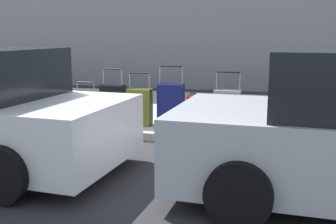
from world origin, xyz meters
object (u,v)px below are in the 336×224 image
suitcase_teal_8 (86,107)px  fire_hydrant (25,98)px  suitcase_maroon_9 (66,105)px  suitcase_red_4 (198,112)px  suitcase_teal_1 (292,114)px  suitcase_maroon_2 (259,116)px  suitcase_olive_6 (140,107)px  suitcase_black_0 (328,118)px  suitcase_silver_3 (227,110)px  suitcase_navy_5 (171,105)px  suitcase_black_7 (113,104)px

suitcase_teal_8 → fire_hydrant: size_ratio=1.05×
suitcase_maroon_9 → suitcase_teal_8: bearing=165.7°
suitcase_red_4 → suitcase_teal_8: suitcase_teal_8 is taller
suitcase_teal_1 → suitcase_maroon_2: size_ratio=1.52×
suitcase_olive_6 → suitcase_black_0: bearing=-179.1°
suitcase_red_4 → suitcase_silver_3: bearing=175.0°
suitcase_maroon_2 → suitcase_navy_5: suitcase_navy_5 is taller
suitcase_teal_1 → suitcase_teal_8: (3.71, 0.10, -0.05)m
suitcase_black_0 → fire_hydrant: bearing=-0.0°
suitcase_teal_1 → suitcase_silver_3: size_ratio=0.90×
suitcase_teal_1 → suitcase_olive_6: bearing=2.0°
suitcase_black_0 → suitcase_teal_1: (0.56, -0.04, 0.03)m
suitcase_black_0 → suitcase_silver_3: 1.63m
suitcase_navy_5 → suitcase_teal_8: (1.62, 0.13, -0.10)m
suitcase_red_4 → suitcase_olive_6: (1.08, 0.02, 0.05)m
suitcase_black_0 → suitcase_silver_3: bearing=2.7°
suitcase_olive_6 → fire_hydrant: suitcase_olive_6 is taller
fire_hydrant → suitcase_red_4: bearing=179.5°
suitcase_navy_5 → suitcase_black_7: size_ratio=1.06×
suitcase_black_0 → suitcase_maroon_9: size_ratio=1.07×
suitcase_black_0 → suitcase_teal_8: suitcase_black_0 is taller
suitcase_maroon_2 → suitcase_silver_3: (0.53, 0.08, 0.08)m
suitcase_navy_5 → suitcase_maroon_9: (2.10, 0.00, -0.10)m
suitcase_silver_3 → suitcase_olive_6: size_ratio=1.06×
suitcase_red_4 → suitcase_navy_5: bearing=-11.0°
suitcase_black_0 → suitcase_navy_5: (2.66, -0.07, 0.09)m
suitcase_black_0 → suitcase_black_7: (3.75, 0.02, 0.07)m
suitcase_red_4 → fire_hydrant: (3.50, -0.03, 0.10)m
suitcase_teal_8 → suitcase_black_7: bearing=-175.7°
suitcase_maroon_2 → suitcase_silver_3: 0.54m
suitcase_olive_6 → suitcase_red_4: bearing=-178.9°
suitcase_navy_5 → suitcase_black_7: bearing=4.6°
suitcase_teal_1 → suitcase_black_7: 3.18m
suitcase_red_4 → suitcase_black_7: (1.61, -0.01, 0.07)m
suitcase_teal_1 → suitcase_red_4: (1.57, 0.07, -0.04)m
suitcase_silver_3 → suitcase_black_0: bearing=-177.3°
fire_hydrant → suitcase_silver_3: bearing=178.9°
suitcase_black_0 → suitcase_silver_3: (1.63, 0.08, 0.06)m
suitcase_black_7 → suitcase_teal_8: size_ratio=1.33×
suitcase_red_4 → suitcase_navy_5: suitcase_navy_5 is taller
suitcase_black_7 → suitcase_teal_8: suitcase_black_7 is taller
suitcase_black_0 → suitcase_black_7: suitcase_black_7 is taller
suitcase_silver_3 → suitcase_maroon_9: size_ratio=1.22×
suitcase_black_0 → suitcase_teal_8: size_ratio=1.17×
suitcase_silver_3 → suitcase_navy_5: size_ratio=0.94×
suitcase_navy_5 → suitcase_teal_8: 1.62m
suitcase_maroon_2 → suitcase_olive_6: suitcase_olive_6 is taller
suitcase_black_0 → suitcase_black_7: 3.75m
suitcase_black_7 → suitcase_teal_8: 0.54m
suitcase_teal_1 → suitcase_silver_3: suitcase_silver_3 is taller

